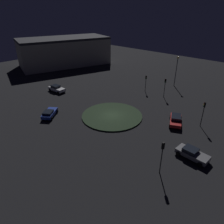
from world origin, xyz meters
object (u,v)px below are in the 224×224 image
at_px(traffic_light_south, 165,84).
at_px(traffic_light_southwest, 204,109).
at_px(car_white, 57,88).
at_px(streetlamp_south, 177,67).
at_px(car_grey, 192,153).
at_px(store_building, 64,51).
at_px(traffic_light_south_near, 146,80).
at_px(car_red, 176,120).
at_px(traffic_light_northwest, 162,152).
at_px(car_blue, 49,113).

relative_size(traffic_light_south, traffic_light_southwest, 0.96).
distance_m(car_white, streetlamp_south, 29.93).
bearing_deg(car_grey, traffic_light_southwest, 108.06).
height_order(car_grey, store_building, store_building).
distance_m(traffic_light_south_near, store_building, 35.68).
height_order(traffic_light_south_near, streetlamp_south, streetlamp_south).
bearing_deg(streetlamp_south, store_building, 9.37).
bearing_deg(car_grey, streetlamp_south, 125.13).
bearing_deg(car_red, traffic_light_south_near, -152.45).
distance_m(traffic_light_northwest, streetlamp_south, 32.85).
bearing_deg(car_blue, traffic_light_southwest, -91.44).
relative_size(car_blue, traffic_light_south_near, 1.09).
height_order(car_white, traffic_light_northwest, traffic_light_northwest).
bearing_deg(car_grey, car_blue, -161.96).
bearing_deg(traffic_light_northwest, car_blue, 28.57).
height_order(car_white, traffic_light_southwest, traffic_light_southwest).
relative_size(traffic_light_southwest, streetlamp_south, 0.60).
xyz_separation_m(traffic_light_south, traffic_light_south_near, (5.16, -0.11, -0.26)).
distance_m(car_blue, car_white, 12.86).
distance_m(car_blue, car_red, 22.74).
relative_size(car_white, traffic_light_northwest, 1.01).
bearing_deg(car_grey, car_red, 133.50).
bearing_deg(traffic_light_south, traffic_light_southwest, 66.67).
xyz_separation_m(car_blue, car_red, (-18.10, -13.76, 0.07)).
bearing_deg(streetlamp_south, traffic_light_northwest, 115.50).
bearing_deg(traffic_light_south_near, traffic_light_northwest, 27.49).
height_order(car_blue, car_white, car_white).
height_order(traffic_light_south, traffic_light_southwest, traffic_light_southwest).
distance_m(car_grey, traffic_light_southwest, 9.68).
relative_size(car_red, store_building, 0.15).
relative_size(car_blue, car_white, 0.95).
height_order(car_white, traffic_light_south_near, traffic_light_south_near).
relative_size(car_white, store_building, 0.14).
relative_size(car_red, traffic_light_southwest, 1.10).
height_order(car_grey, traffic_light_south_near, traffic_light_south_near).
xyz_separation_m(car_red, streetlamp_south, (9.70, -17.42, 4.24)).
bearing_deg(car_blue, car_white, 13.72).
bearing_deg(car_blue, traffic_light_south_near, -50.55).
xyz_separation_m(car_red, traffic_light_southwest, (-3.50, -2.11, 2.41)).
height_order(car_grey, traffic_light_southwest, traffic_light_southwest).
height_order(traffic_light_south_near, traffic_light_northwest, traffic_light_northwest).
distance_m(traffic_light_southwest, traffic_light_south_near, 17.84).
height_order(traffic_light_northwest, store_building, store_building).
xyz_separation_m(streetlamp_south, store_building, (38.79, 6.40, -0.46)).
bearing_deg(traffic_light_northwest, store_building, 0.91).
bearing_deg(car_grey, traffic_light_south_near, 142.00).
relative_size(traffic_light_northwest, store_building, 0.14).
bearing_deg(traffic_light_south_near, car_white, -57.35).
bearing_deg(traffic_light_northwest, traffic_light_southwest, -61.72).
height_order(car_blue, store_building, store_building).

